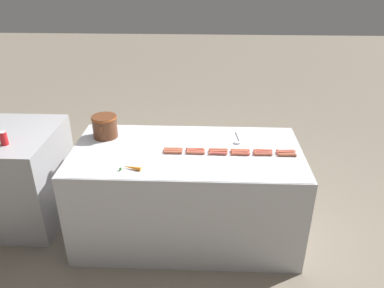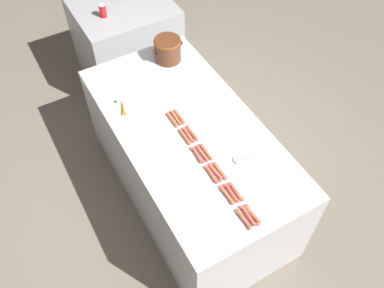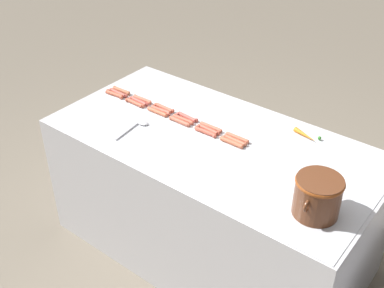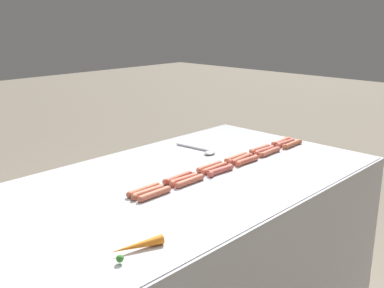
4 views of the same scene
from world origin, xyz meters
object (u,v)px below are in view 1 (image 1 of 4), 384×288
Objects in this scene: hot_dog_4 at (196,153)px; hot_dog_6 at (285,153)px; hot_dog_7 at (263,152)px; carrot at (130,167)px; hot_dog_15 at (218,150)px; hot_dog_1 at (263,154)px; hot_dog_3 at (218,153)px; hot_dog_12 at (286,151)px; hot_dog_16 at (195,149)px; hot_dog_11 at (173,150)px; hot_dog_13 at (263,150)px; hot_dog_2 at (241,154)px; hot_dog_0 at (287,155)px; hot_dog_17 at (173,149)px; serving_spoon at (237,141)px; back_cabinet at (16,176)px; hot_dog_14 at (240,150)px; hot_dog_8 at (240,152)px; hot_dog_9 at (218,151)px; hot_dog_10 at (195,151)px; hot_dog_5 at (173,152)px; soda_can at (4,138)px; bean_pot at (105,125)px.

hot_dog_4 is 1.00× the size of hot_dog_6.
carrot is (-0.31, 1.10, 0.00)m from hot_dog_7.
hot_dog_1 is at bearing -99.88° from hot_dog_15.
hot_dog_3 is 0.94× the size of carrot.
hot_dog_7 and hot_dog_12 have the same top height.
hot_dog_6 is 1.00× the size of hot_dog_16.
hot_dog_11 is 1.00× the size of hot_dog_13.
hot_dog_2 and hot_dog_13 have the same top height.
hot_dog_16 is at bearing 84.99° from hot_dog_0.
serving_spoon is (0.20, -0.58, -0.01)m from hot_dog_17.
hot_dog_0 is 1.00× the size of hot_dog_13.
back_cabinet is 3.58× the size of serving_spoon.
hot_dog_1 is 1.00× the size of hot_dog_6.
hot_dog_14 is (0.07, 0.39, 0.00)m from hot_dog_0.
hot_dog_3 and hot_dog_8 have the same top height.
hot_dog_13 is 0.94× the size of carrot.
hot_dog_10 is at bearing 90.53° from hot_dog_9.
hot_dog_5 and hot_dog_14 have the same top height.
carrot is at bearing 118.10° from hot_dog_4.
hot_dog_7 is 0.03m from hot_dog_13.
carrot is at bearing 104.58° from hot_dog_12.
back_cabinet reaches higher than hot_dog_15.
hot_dog_17 is (-0.21, -1.62, 0.46)m from back_cabinet.
hot_dog_9 is (0.04, -0.00, 0.00)m from hot_dog_3.
hot_dog_17 is (0.06, 0.00, 0.00)m from hot_dog_5.
hot_dog_7 and hot_dog_13 have the same top height.
hot_dog_3 is (-0.00, 0.39, 0.00)m from hot_dog_1.
hot_dog_3 reaches higher than serving_spoon.
hot_dog_3 is at bearing -90.56° from hot_dog_5.
carrot is at bearing 105.73° from hot_dog_7.
hot_dog_12 reaches higher than serving_spoon.
hot_dog_17 is at bearing 88.27° from hot_dog_6.
hot_dog_12 is (0.07, -0.00, 0.00)m from hot_dog_0.
soda_can is (0.02, 1.50, 0.08)m from hot_dog_11.
hot_dog_17 is at bearing 86.05° from hot_dog_0.
soda_can is at bearing 90.40° from hot_dog_14.
hot_dog_2 is 1.00× the size of hot_dog_17.
hot_dog_7 is 0.78m from hot_dog_17.
soda_can is at bearing 89.65° from hot_dog_6.
bean_pot reaches higher than hot_dog_5.
serving_spoon is (-0.05, -1.24, -0.11)m from bean_pot.
hot_dog_9 is at bearing -89.98° from hot_dog_11.
bean_pot is 2.36× the size of soda_can.
serving_spoon is (0.23, -0.18, -0.01)m from hot_dog_9.
hot_dog_0 reaches higher than serving_spoon.
hot_dog_11 is 1.00× the size of hot_dog_15.
hot_dog_6 is 1.00× the size of hot_dog_14.
hot_dog_8 and hot_dog_10 have the same top height.
hot_dog_4 is (0.00, 0.78, 0.00)m from hot_dog_0.
hot_dog_3 is 1.00× the size of hot_dog_14.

